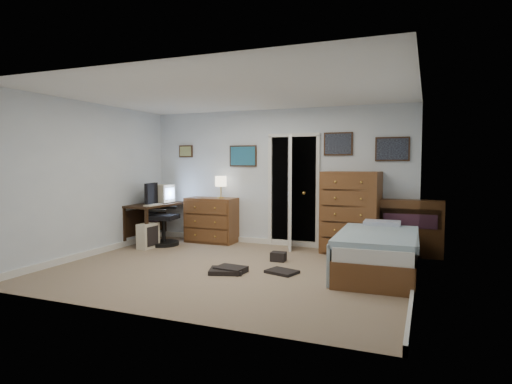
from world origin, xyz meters
TOP-DOWN VIEW (x-y plane):
  - floor at (0.00, 0.00)m, footprint 5.00×4.00m
  - computer_desk at (-2.29, 1.38)m, footprint 0.67×1.32m
  - crt_monitor at (-2.18, 1.53)m, footprint 0.40×0.38m
  - keyboard at (-2.02, 1.03)m, footprint 0.17×0.40m
  - pc_tower at (-2.00, 0.83)m, footprint 0.23×0.43m
  - office_chair at (-1.96, 1.16)m, footprint 0.65×0.65m
  - media_stack at (-2.32, 1.42)m, footprint 0.16×0.16m
  - low_dresser at (-1.22, 1.77)m, footprint 0.96×0.48m
  - table_lamp at (-1.02, 1.77)m, footprint 0.21×0.21m
  - doorway at (0.35, 2.27)m, footprint 0.96×1.12m
  - tall_dresser at (1.42, 1.75)m, footprint 0.97×0.61m
  - headboard_bookcase at (2.36, 1.86)m, footprint 1.03×0.27m
  - bed at (1.99, 0.54)m, footprint 1.10×1.97m
  - wall_posters at (0.57, 1.98)m, footprint 4.38×0.04m
  - floor_clutter at (0.26, 0.04)m, footprint 1.23×1.28m

SIDE VIEW (x-z plane):
  - floor at x=0.00m, z-range -0.02..0.00m
  - floor_clutter at x=0.26m, z-range -0.03..0.11m
  - pc_tower at x=-2.00m, z-range 0.00..0.45m
  - bed at x=1.99m, z-range -0.02..0.62m
  - media_stack at x=-2.32m, z-range 0.00..0.76m
  - low_dresser at x=-1.22m, z-range 0.00..0.85m
  - office_chair at x=-1.96m, z-range -0.13..1.02m
  - headboard_bookcase at x=2.36m, z-range 0.03..0.95m
  - computer_desk at x=-2.29m, z-range 0.20..0.94m
  - tall_dresser at x=1.42m, z-range 0.00..1.38m
  - keyboard at x=-2.02m, z-range 0.74..0.77m
  - crt_monitor at x=-2.18m, z-range 0.75..1.11m
  - doorway at x=0.35m, z-range -0.02..2.03m
  - table_lamp at x=-1.02m, z-range 0.95..1.37m
  - wall_posters at x=0.57m, z-range 1.45..2.05m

